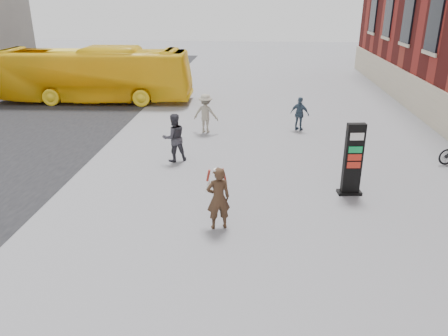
# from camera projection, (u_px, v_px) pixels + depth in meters

# --- Properties ---
(ground) EXTENTS (100.00, 100.00, 0.00)m
(ground) POSITION_uv_depth(u_px,v_px,m) (209.00, 223.00, 11.86)
(ground) COLOR #9E9EA3
(info_pylon) EXTENTS (0.76, 0.43, 2.27)m
(info_pylon) POSITION_uv_depth(u_px,v_px,m) (353.00, 160.00, 13.22)
(info_pylon) COLOR black
(info_pylon) RESTS_ON ground
(woman) EXTENTS (0.78, 0.74, 1.73)m
(woman) POSITION_uv_depth(u_px,v_px,m) (218.00, 197.00, 11.34)
(woman) COLOR #372115
(woman) RESTS_ON ground
(bus) EXTENTS (11.19, 3.00, 3.09)m
(bus) POSITION_uv_depth(u_px,v_px,m) (94.00, 75.00, 24.88)
(bus) COLOR yellow
(bus) RESTS_ON road
(pedestrian_a) EXTENTS (1.09, 1.01, 1.80)m
(pedestrian_a) POSITION_uv_depth(u_px,v_px,m) (174.00, 138.00, 16.03)
(pedestrian_a) COLOR #34333A
(pedestrian_a) RESTS_ON ground
(pedestrian_b) EXTENTS (1.23, 0.86, 1.74)m
(pedestrian_b) POSITION_uv_depth(u_px,v_px,m) (206.00, 113.00, 19.43)
(pedestrian_b) COLOR gray
(pedestrian_b) RESTS_ON ground
(pedestrian_c) EXTENTS (0.96, 0.76, 1.53)m
(pedestrian_c) POSITION_uv_depth(u_px,v_px,m) (300.00, 114.00, 19.77)
(pedestrian_c) COLOR #37495B
(pedestrian_c) RESTS_ON ground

